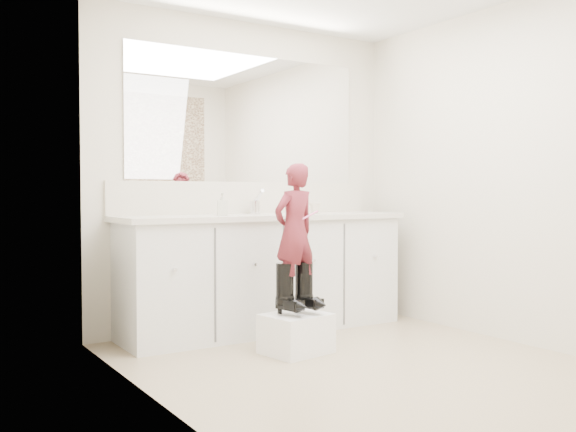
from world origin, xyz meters
TOP-DOWN VIEW (x-y plane):
  - floor at (0.00, 0.00)m, footprint 3.00×3.00m
  - wall_back at (0.00, 1.50)m, footprint 2.60×0.00m
  - wall_left at (-1.30, 0.00)m, footprint 0.00×3.00m
  - wall_right at (1.30, 0.00)m, footprint 0.00×3.00m
  - vanity_cabinet at (0.00, 1.23)m, footprint 2.20×0.55m
  - countertop at (0.00, 1.21)m, footprint 2.28×0.58m
  - backsplash at (0.00, 1.49)m, footprint 2.28×0.03m
  - mirror at (0.00, 1.49)m, footprint 2.00×0.02m
  - faucet at (0.00, 1.38)m, footprint 0.08×0.08m
  - cup at (0.44, 1.19)m, footprint 0.11×0.11m
  - soap_bottle at (-0.38, 1.18)m, footprint 0.10×0.10m
  - step_stool at (-0.17, 0.52)m, footprint 0.45×0.40m
  - boot_left at (-0.25, 0.54)m, footprint 0.16×0.24m
  - boot_right at (-0.10, 0.54)m, footprint 0.16×0.24m
  - toddler at (-0.17, 0.54)m, footprint 0.35×0.26m
  - toothbrush at (-0.10, 0.46)m, footprint 0.14×0.03m

SIDE VIEW (x-z plane):
  - floor at x=0.00m, z-range 0.00..0.00m
  - step_stool at x=-0.17m, z-range 0.00..0.26m
  - vanity_cabinet at x=0.00m, z-range 0.00..0.85m
  - boot_left at x=-0.25m, z-range 0.26..0.60m
  - boot_right at x=-0.10m, z-range 0.26..0.60m
  - toddler at x=-0.17m, z-range 0.36..1.24m
  - countertop at x=0.00m, z-range 0.85..0.89m
  - toothbrush at x=-0.10m, z-range 0.88..0.94m
  - cup at x=0.44m, z-range 0.89..0.98m
  - faucet at x=0.00m, z-range 0.89..0.99m
  - soap_bottle at x=-0.38m, z-range 0.89..1.05m
  - backsplash at x=0.00m, z-range 0.89..1.14m
  - wall_back at x=0.00m, z-range -0.10..2.50m
  - wall_left at x=-1.30m, z-range -0.30..2.70m
  - wall_right at x=1.30m, z-range -0.30..2.70m
  - mirror at x=0.00m, z-range 1.14..2.14m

